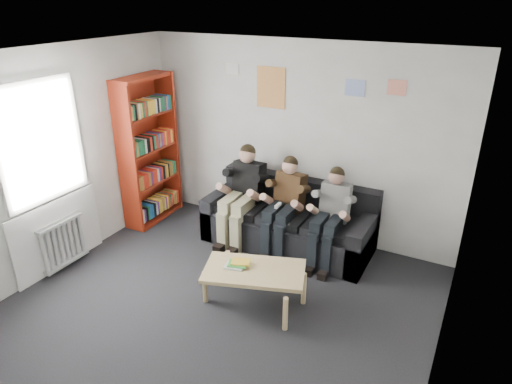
# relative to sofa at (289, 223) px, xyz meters

# --- Properties ---
(room_shell) EXTENTS (5.00, 5.00, 5.00)m
(room_shell) POSITION_rel_sofa_xyz_m (-0.11, -2.07, 1.03)
(room_shell) COLOR black
(room_shell) RESTS_ON ground
(sofa) EXTENTS (2.27, 0.93, 0.88)m
(sofa) POSITION_rel_sofa_xyz_m (0.00, 0.00, 0.00)
(sofa) COLOR black
(sofa) RESTS_ON ground
(bookshelf) EXTENTS (0.33, 0.98, 2.18)m
(bookshelf) POSITION_rel_sofa_xyz_m (-2.17, -0.24, 0.77)
(bookshelf) COLOR maroon
(bookshelf) RESTS_ON ground
(coffee_table) EXTENTS (1.10, 0.60, 0.44)m
(coffee_table) POSITION_rel_sofa_xyz_m (0.20, -1.39, 0.07)
(coffee_table) COLOR #DDC57F
(coffee_table) RESTS_ON ground
(game_cases) EXTENTS (0.25, 0.22, 0.05)m
(game_cases) POSITION_rel_sofa_xyz_m (0.01, -1.41, 0.15)
(game_cases) COLOR white
(game_cases) RESTS_ON coffee_table
(person_left) EXTENTS (0.41, 0.88, 1.36)m
(person_left) POSITION_rel_sofa_xyz_m (-0.63, -0.21, 0.36)
(person_left) COLOR black
(person_left) RESTS_ON sofa
(person_middle) EXTENTS (0.38, 0.81, 1.30)m
(person_middle) POSITION_rel_sofa_xyz_m (-0.00, -0.20, 0.34)
(person_middle) COLOR #4F341A
(person_middle) RESTS_ON sofa
(person_right) EXTENTS (0.36, 0.78, 1.26)m
(person_right) POSITION_rel_sofa_xyz_m (0.63, -0.20, 0.33)
(person_right) COLOR silver
(person_right) RESTS_ON sofa
(radiator) EXTENTS (0.10, 0.64, 0.60)m
(radiator) POSITION_rel_sofa_xyz_m (-2.26, -1.87, 0.03)
(radiator) COLOR silver
(radiator) RESTS_ON ground
(window) EXTENTS (0.05, 1.30, 2.36)m
(window) POSITION_rel_sofa_xyz_m (-2.33, -1.87, 0.71)
(window) COLOR white
(window) RESTS_ON room_shell
(poster_large) EXTENTS (0.42, 0.01, 0.55)m
(poster_large) POSITION_rel_sofa_xyz_m (-0.51, 0.42, 1.73)
(poster_large) COLOR gold
(poster_large) RESTS_ON room_shell
(poster_blue) EXTENTS (0.25, 0.01, 0.20)m
(poster_blue) POSITION_rel_sofa_xyz_m (0.64, 0.42, 1.83)
(poster_blue) COLOR #4471E7
(poster_blue) RESTS_ON room_shell
(poster_pink) EXTENTS (0.22, 0.01, 0.18)m
(poster_pink) POSITION_rel_sofa_xyz_m (1.14, 0.42, 1.88)
(poster_pink) COLOR #DA448A
(poster_pink) RESTS_ON room_shell
(poster_sign) EXTENTS (0.20, 0.01, 0.14)m
(poster_sign) POSITION_rel_sofa_xyz_m (-1.11, 0.42, 1.93)
(poster_sign) COLOR white
(poster_sign) RESTS_ON room_shell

